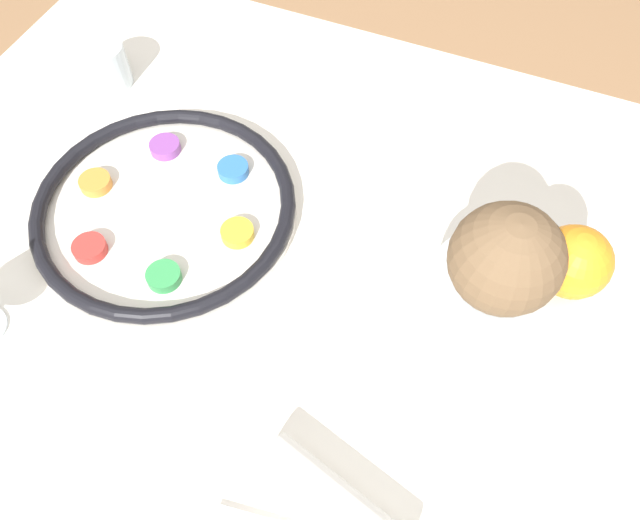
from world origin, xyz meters
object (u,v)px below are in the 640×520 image
at_px(napkin_roll, 335,502).
at_px(coconut, 506,259).
at_px(fruit_stand, 516,312).
at_px(cup_near, 104,65).
at_px(orange_fruit, 574,262).
at_px(seder_plate, 165,208).

bearing_deg(napkin_roll, coconut, 72.17).
distance_m(fruit_stand, napkin_roll, 0.27).
xyz_separation_m(napkin_roll, cup_near, (-0.56, 0.45, 0.01)).
distance_m(fruit_stand, orange_fruit, 0.08).
distance_m(fruit_stand, coconut, 0.09).
bearing_deg(seder_plate, coconut, -2.55).
bearing_deg(napkin_roll, orange_fruit, 62.87).
bearing_deg(fruit_stand, napkin_roll, -114.57).
distance_m(fruit_stand, cup_near, 0.71).
height_order(seder_plate, coconut, coconut).
bearing_deg(orange_fruit, napkin_roll, -117.13).
distance_m(orange_fruit, coconut, 0.08).
height_order(coconut, napkin_roll, coconut).
distance_m(seder_plate, napkin_roll, 0.43).
bearing_deg(napkin_roll, fruit_stand, 65.43).
bearing_deg(coconut, orange_fruit, 29.32).
bearing_deg(napkin_roll, seder_plate, 143.38).
distance_m(seder_plate, orange_fruit, 0.51).
bearing_deg(coconut, seder_plate, 177.45).
bearing_deg(fruit_stand, seder_plate, 177.33).
height_order(seder_plate, fruit_stand, fruit_stand).
bearing_deg(fruit_stand, orange_fruit, 49.51).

